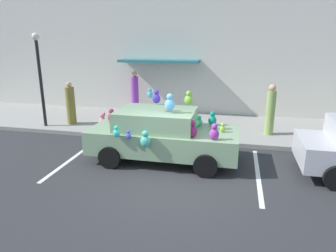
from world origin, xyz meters
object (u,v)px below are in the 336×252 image
object	(u,v)px
pedestrian_walking_past	(71,105)
teddy_bear_on_sidewalk	(103,120)
street_lamp_post	(39,70)
pedestrian_by_lamp	(135,93)
pedestrian_near_shopfront	(270,111)
plush_covered_car	(162,134)

from	to	relation	value
pedestrian_walking_past	teddy_bear_on_sidewalk	bearing A→B (deg)	-6.86
street_lamp_post	pedestrian_by_lamp	bearing A→B (deg)	46.17
pedestrian_near_shopfront	plush_covered_car	bearing A→B (deg)	-139.20
plush_covered_car	pedestrian_walking_past	bearing A→B (deg)	149.71
teddy_bear_on_sidewalk	pedestrian_near_shopfront	xyz separation A→B (m)	(6.33, 0.45, 0.60)
plush_covered_car	pedestrian_near_shopfront	xyz separation A→B (m)	(3.32, 2.87, 0.22)
plush_covered_car	street_lamp_post	bearing A→B (deg)	158.66
teddy_bear_on_sidewalk	street_lamp_post	bearing A→B (deg)	-171.65
pedestrian_near_shopfront	teddy_bear_on_sidewalk	bearing A→B (deg)	-175.93
teddy_bear_on_sidewalk	street_lamp_post	xyz separation A→B (m)	(-2.32, -0.34, 1.94)
plush_covered_car	teddy_bear_on_sidewalk	bearing A→B (deg)	141.13
teddy_bear_on_sidewalk	pedestrian_walking_past	world-z (taller)	pedestrian_walking_past
teddy_bear_on_sidewalk	pedestrian_by_lamp	xyz separation A→B (m)	(0.49, 2.59, 0.63)
teddy_bear_on_sidewalk	pedestrian_near_shopfront	distance (m)	6.37
teddy_bear_on_sidewalk	pedestrian_walking_past	bearing A→B (deg)	173.14
plush_covered_car	pedestrian_by_lamp	xyz separation A→B (m)	(-2.51, 5.01, 0.25)
pedestrian_by_lamp	plush_covered_car	bearing A→B (deg)	-63.35
plush_covered_car	teddy_bear_on_sidewalk	size ratio (longest dim) A/B	7.26
street_lamp_post	pedestrian_walking_past	distance (m)	1.75
street_lamp_post	teddy_bear_on_sidewalk	bearing A→B (deg)	8.35
plush_covered_car	street_lamp_post	size ratio (longest dim) A/B	1.22
pedestrian_walking_past	pedestrian_by_lamp	size ratio (longest dim) A/B	0.90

